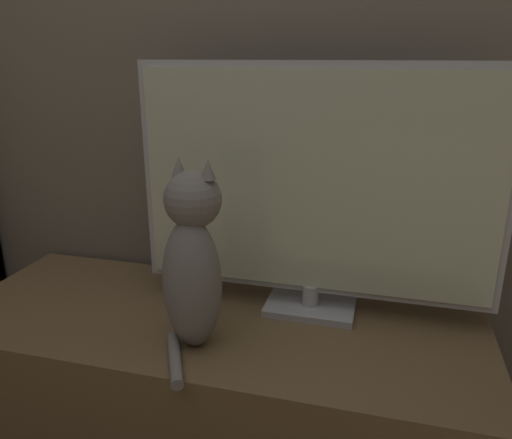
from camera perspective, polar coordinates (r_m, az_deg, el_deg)
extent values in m
cube|color=brown|center=(1.50, -4.64, -18.68)|extent=(1.44, 0.56, 0.45)
cube|color=#B7B7BC|center=(1.40, 6.18, -9.97)|extent=(0.24, 0.15, 0.02)
cylinder|color=#B7B7BC|center=(1.39, 6.24, -8.55)|extent=(0.04, 0.04, 0.06)
cube|color=#B7B7BC|center=(1.28, 6.77, 4.10)|extent=(0.94, 0.02, 0.60)
cube|color=beige|center=(1.27, 6.68, 3.95)|extent=(0.90, 0.01, 0.56)
ellipsoid|color=gray|center=(1.19, -7.26, -7.31)|extent=(0.16, 0.15, 0.33)
ellipsoid|color=silver|center=(1.23, -6.16, -7.14)|extent=(0.08, 0.05, 0.18)
sphere|color=gray|center=(1.14, -7.05, 2.28)|extent=(0.15, 0.15, 0.13)
cone|color=gray|center=(1.14, -8.81, 5.98)|extent=(0.04, 0.04, 0.04)
cone|color=gray|center=(1.10, -5.52, 5.70)|extent=(0.04, 0.04, 0.04)
cylinder|color=gray|center=(1.19, -9.24, -15.47)|extent=(0.11, 0.19, 0.03)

